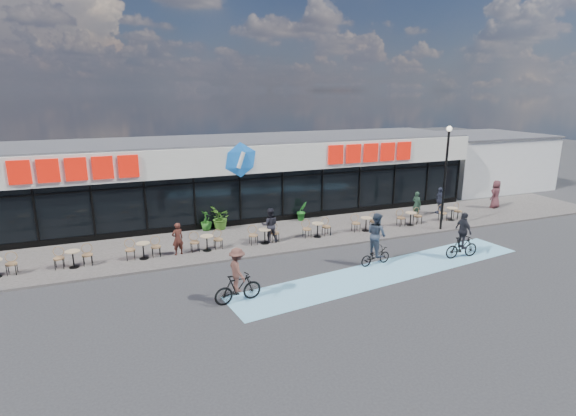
{
  "coord_description": "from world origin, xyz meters",
  "views": [
    {
      "loc": [
        -6.24,
        -16.4,
        7.38
      ],
      "look_at": [
        1.48,
        3.5,
        1.78
      ],
      "focal_mm": 28.0,
      "sensor_mm": 36.0,
      "label": 1
    }
  ],
  "objects_px": {
    "potted_plant_right": "(302,211)",
    "pedestrian_a": "(439,200)",
    "potted_plant_left": "(221,218)",
    "cyclist_a": "(376,242)",
    "lamp_post": "(446,170)",
    "cyclist_b": "(462,240)",
    "potted_plant_mid": "(206,220)",
    "patron_left": "(178,239)",
    "patron_right": "(270,225)",
    "pedestrian_c": "(496,194)",
    "pedestrian_b": "(417,204)"
  },
  "relations": [
    {
      "from": "patron_left",
      "to": "pedestrian_b",
      "type": "height_order",
      "value": "pedestrian_b"
    },
    {
      "from": "potted_plant_mid",
      "to": "pedestrian_c",
      "type": "bearing_deg",
      "value": -6.08
    },
    {
      "from": "potted_plant_left",
      "to": "pedestrian_b",
      "type": "bearing_deg",
      "value": -8.78
    },
    {
      "from": "lamp_post",
      "to": "potted_plant_mid",
      "type": "height_order",
      "value": "lamp_post"
    },
    {
      "from": "lamp_post",
      "to": "cyclist_b",
      "type": "distance_m",
      "value": 4.77
    },
    {
      "from": "pedestrian_c",
      "to": "cyclist_b",
      "type": "bearing_deg",
      "value": 18.98
    },
    {
      "from": "patron_right",
      "to": "patron_left",
      "type": "bearing_deg",
      "value": 17.76
    },
    {
      "from": "lamp_post",
      "to": "potted_plant_left",
      "type": "xyz_separation_m",
      "value": [
        -11.12,
        4.27,
        -2.61
      ]
    },
    {
      "from": "potted_plant_right",
      "to": "pedestrian_b",
      "type": "height_order",
      "value": "pedestrian_b"
    },
    {
      "from": "potted_plant_mid",
      "to": "pedestrian_c",
      "type": "distance_m",
      "value": 18.27
    },
    {
      "from": "pedestrian_c",
      "to": "cyclist_a",
      "type": "xyz_separation_m",
      "value": [
        -12.22,
        -5.41,
        0.06
      ]
    },
    {
      "from": "pedestrian_c",
      "to": "potted_plant_right",
      "type": "bearing_deg",
      "value": -26.19
    },
    {
      "from": "lamp_post",
      "to": "potted_plant_mid",
      "type": "xyz_separation_m",
      "value": [
        -11.88,
        4.4,
        -2.72
      ]
    },
    {
      "from": "lamp_post",
      "to": "patron_right",
      "type": "xyz_separation_m",
      "value": [
        -9.32,
        1.35,
        -2.39
      ]
    },
    {
      "from": "patron_left",
      "to": "patron_right",
      "type": "bearing_deg",
      "value": 165.28
    },
    {
      "from": "potted_plant_left",
      "to": "cyclist_a",
      "type": "xyz_separation_m",
      "value": [
        5.19,
        -7.21,
        0.3
      ]
    },
    {
      "from": "potted_plant_left",
      "to": "cyclist_a",
      "type": "bearing_deg",
      "value": -54.29
    },
    {
      "from": "potted_plant_mid",
      "to": "cyclist_a",
      "type": "relative_size",
      "value": 0.46
    },
    {
      "from": "cyclist_a",
      "to": "cyclist_b",
      "type": "xyz_separation_m",
      "value": [
        4.1,
        -0.68,
        -0.19
      ]
    },
    {
      "from": "patron_right",
      "to": "pedestrian_c",
      "type": "distance_m",
      "value": 15.64
    },
    {
      "from": "lamp_post",
      "to": "potted_plant_mid",
      "type": "distance_m",
      "value": 12.96
    },
    {
      "from": "patron_left",
      "to": "pedestrian_c",
      "type": "relative_size",
      "value": 0.85
    },
    {
      "from": "lamp_post",
      "to": "patron_left",
      "type": "distance_m",
      "value": 14.09
    },
    {
      "from": "potted_plant_right",
      "to": "pedestrian_a",
      "type": "xyz_separation_m",
      "value": [
        8.41,
        -1.6,
        0.25
      ]
    },
    {
      "from": "potted_plant_left",
      "to": "pedestrian_b",
      "type": "height_order",
      "value": "pedestrian_b"
    },
    {
      "from": "potted_plant_left",
      "to": "patron_right",
      "type": "relative_size",
      "value": 0.75
    },
    {
      "from": "lamp_post",
      "to": "potted_plant_right",
      "type": "height_order",
      "value": "lamp_post"
    },
    {
      "from": "patron_left",
      "to": "pedestrian_a",
      "type": "xyz_separation_m",
      "value": [
        15.88,
        1.54,
        0.05
      ]
    },
    {
      "from": "lamp_post",
      "to": "pedestrian_a",
      "type": "relative_size",
      "value": 3.42
    },
    {
      "from": "pedestrian_a",
      "to": "pedestrian_c",
      "type": "xyz_separation_m",
      "value": [
        4.22,
        -0.23,
        0.08
      ]
    },
    {
      "from": "patron_right",
      "to": "potted_plant_left",
      "type": "bearing_deg",
      "value": -42.89
    },
    {
      "from": "lamp_post",
      "to": "cyclist_b",
      "type": "height_order",
      "value": "lamp_post"
    },
    {
      "from": "potted_plant_mid",
      "to": "cyclist_a",
      "type": "height_order",
      "value": "cyclist_a"
    },
    {
      "from": "lamp_post",
      "to": "cyclist_b",
      "type": "xyz_separation_m",
      "value": [
        -1.83,
        -3.63,
        -2.49
      ]
    },
    {
      "from": "potted_plant_right",
      "to": "patron_right",
      "type": "height_order",
      "value": "patron_right"
    },
    {
      "from": "potted_plant_left",
      "to": "potted_plant_mid",
      "type": "height_order",
      "value": "potted_plant_left"
    },
    {
      "from": "lamp_post",
      "to": "potted_plant_left",
      "type": "distance_m",
      "value": 12.19
    },
    {
      "from": "pedestrian_c",
      "to": "potted_plant_mid",
      "type": "bearing_deg",
      "value": -24.01
    },
    {
      "from": "cyclist_b",
      "to": "pedestrian_a",
      "type": "bearing_deg",
      "value": 58.38
    },
    {
      "from": "lamp_post",
      "to": "pedestrian_a",
      "type": "height_order",
      "value": "lamp_post"
    },
    {
      "from": "potted_plant_right",
      "to": "cyclist_a",
      "type": "xyz_separation_m",
      "value": [
        0.41,
        -7.25,
        0.4
      ]
    },
    {
      "from": "lamp_post",
      "to": "potted_plant_mid",
      "type": "bearing_deg",
      "value": 159.68
    },
    {
      "from": "potted_plant_right",
      "to": "cyclist_b",
      "type": "relative_size",
      "value": 0.52
    },
    {
      "from": "lamp_post",
      "to": "patron_right",
      "type": "distance_m",
      "value": 9.72
    },
    {
      "from": "pedestrian_a",
      "to": "potted_plant_right",
      "type": "bearing_deg",
      "value": -88.89
    },
    {
      "from": "potted_plant_right",
      "to": "cyclist_b",
      "type": "distance_m",
      "value": 9.13
    },
    {
      "from": "patron_left",
      "to": "cyclist_a",
      "type": "height_order",
      "value": "cyclist_a"
    },
    {
      "from": "potted_plant_left",
      "to": "pedestrian_a",
      "type": "relative_size",
      "value": 0.8
    },
    {
      "from": "pedestrian_b",
      "to": "pedestrian_c",
      "type": "relative_size",
      "value": 0.86
    },
    {
      "from": "potted_plant_mid",
      "to": "pedestrian_b",
      "type": "relative_size",
      "value": 0.7
    }
  ]
}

